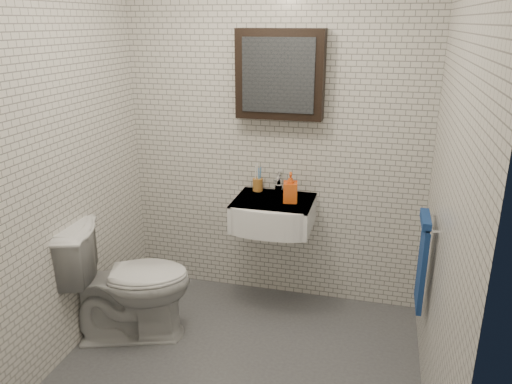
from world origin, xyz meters
TOP-DOWN VIEW (x-y plane):
  - ground at (0.00, 0.00)m, footprint 2.20×2.00m
  - room_shell at (0.00, 0.00)m, footprint 2.22×2.02m
  - washbasin at (0.05, 0.73)m, footprint 0.55×0.50m
  - faucet at (0.05, 0.93)m, footprint 0.06×0.20m
  - mirror_cabinet at (0.05, 0.93)m, footprint 0.60×0.15m
  - towel_rail at (1.04, 0.35)m, footprint 0.09×0.30m
  - toothbrush_cup at (-0.11, 0.94)m, footprint 0.09×0.09m
  - soap_bottle at (0.17, 0.76)m, footprint 0.11×0.11m
  - toilet at (-0.80, 0.17)m, footprint 0.92×0.70m

SIDE VIEW (x-z plane):
  - ground at x=0.00m, z-range 0.00..0.01m
  - toilet at x=-0.80m, z-range 0.00..0.83m
  - towel_rail at x=1.04m, z-range 0.43..1.01m
  - washbasin at x=0.05m, z-range 0.66..0.86m
  - toothbrush_cup at x=-0.11m, z-range 0.80..1.00m
  - faucet at x=0.05m, z-range 0.84..0.99m
  - soap_bottle at x=0.17m, z-range 0.85..1.06m
  - room_shell at x=0.00m, z-range 0.21..2.72m
  - mirror_cabinet at x=0.05m, z-range 1.40..2.00m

